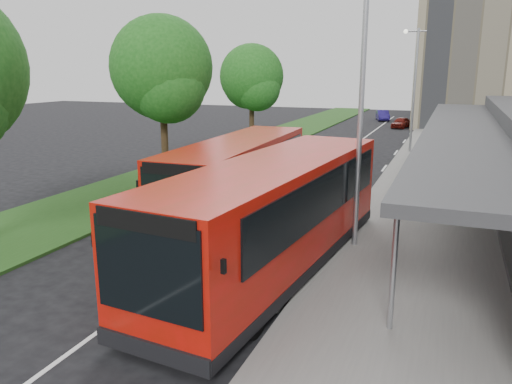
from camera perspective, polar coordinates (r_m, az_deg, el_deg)
ground at (r=15.76m, az=-5.55°, el=-6.87°), size 120.00×120.00×0.00m
pavement at (r=33.55m, az=19.92°, el=3.60°), size 5.00×80.00×0.15m
grass_verge at (r=36.27m, az=-1.08°, el=5.10°), size 5.00×80.00×0.10m
lane_centre_line at (r=29.43m, az=7.81°, el=2.83°), size 0.12×70.00×0.01m
kerb_dashes at (r=32.75m, az=15.13°, el=3.60°), size 0.12×56.00×0.01m
tree_mid at (r=26.09m, az=-10.69°, el=13.07°), size 5.12×5.12×8.23m
tree_far at (r=36.84m, az=-0.49°, el=12.61°), size 4.60×4.60×7.39m
lamp_post_near at (r=15.35m, az=11.65°, el=10.43°), size 1.44×0.28×8.00m
lamp_post_far at (r=35.20m, az=17.55°, el=11.84°), size 1.44×0.28×8.00m
bus_main at (r=13.87m, az=2.21°, el=-2.69°), size 3.83×11.30×3.14m
bus_second at (r=19.51m, az=-2.04°, el=1.80°), size 2.91×10.33×2.90m
litter_bin at (r=23.91m, az=16.66°, el=1.14°), size 0.45×0.45×0.78m
bollard at (r=32.02m, az=18.56°, el=4.19°), size 0.17×0.17×0.88m
car_near at (r=51.02m, az=16.25°, el=7.63°), size 1.86×3.29×1.06m
car_far at (r=58.15m, az=14.28°, el=8.50°), size 2.02×3.67×1.15m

